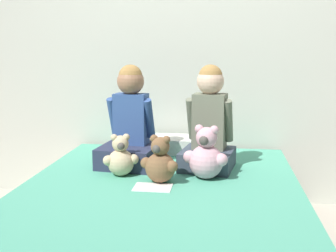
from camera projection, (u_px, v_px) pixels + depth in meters
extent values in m
cube|color=beige|center=(180.00, 42.00, 3.24)|extent=(8.00, 0.06, 2.50)
cube|color=#997F60|center=(161.00, 240.00, 2.46)|extent=(1.59, 1.87, 0.19)
cube|color=white|center=(161.00, 207.00, 2.43)|extent=(1.56, 1.84, 0.22)
cube|color=#4CA384|center=(161.00, 186.00, 2.40)|extent=(1.57, 1.85, 0.03)
cube|color=#282D47|center=(129.00, 155.00, 2.77)|extent=(0.39, 0.41, 0.13)
cube|color=#33518E|center=(131.00, 119.00, 2.78)|extent=(0.23, 0.15, 0.33)
sphere|color=#9E7051|center=(131.00, 81.00, 2.73)|extent=(0.18, 0.18, 0.18)
sphere|color=#A37A42|center=(130.00, 76.00, 2.73)|extent=(0.16, 0.16, 0.16)
cylinder|color=#33518E|center=(114.00, 117.00, 2.80)|extent=(0.07, 0.15, 0.27)
cylinder|color=#33518E|center=(149.00, 118.00, 2.74)|extent=(0.07, 0.15, 0.27)
cube|color=#384251|center=(207.00, 159.00, 2.70)|extent=(0.37, 0.39, 0.12)
cube|color=slate|center=(210.00, 121.00, 2.71)|extent=(0.23, 0.18, 0.36)
sphere|color=beige|center=(210.00, 81.00, 2.66)|extent=(0.17, 0.17, 0.17)
sphere|color=#A37A42|center=(210.00, 76.00, 2.65)|extent=(0.15, 0.15, 0.15)
cylinder|color=slate|center=(192.00, 119.00, 2.74)|extent=(0.08, 0.16, 0.29)
cylinder|color=slate|center=(228.00, 121.00, 2.67)|extent=(0.08, 0.16, 0.29)
sphere|color=#D1B78E|center=(121.00, 162.00, 2.55)|extent=(0.16, 0.16, 0.16)
sphere|color=#D1B78E|center=(120.00, 144.00, 2.52)|extent=(0.10, 0.10, 0.10)
sphere|color=#4C4742|center=(121.00, 146.00, 2.48)|extent=(0.05, 0.05, 0.05)
sphere|color=#D1B78E|center=(114.00, 138.00, 2.51)|extent=(0.04, 0.04, 0.04)
sphere|color=#D1B78E|center=(126.00, 137.00, 2.52)|extent=(0.04, 0.04, 0.04)
sphere|color=#D1B78E|center=(108.00, 160.00, 2.51)|extent=(0.06, 0.06, 0.06)
sphere|color=#D1B78E|center=(134.00, 159.00, 2.54)|extent=(0.06, 0.06, 0.06)
sphere|color=#DBA3B2|center=(206.00, 162.00, 2.49)|extent=(0.20, 0.20, 0.20)
sphere|color=#DBA3B2|center=(206.00, 138.00, 2.46)|extent=(0.13, 0.13, 0.13)
sphere|color=#4C4742|center=(204.00, 141.00, 2.41)|extent=(0.06, 0.06, 0.06)
sphere|color=#DBA3B2|center=(199.00, 129.00, 2.47)|extent=(0.05, 0.05, 0.05)
sphere|color=#DBA3B2|center=(214.00, 130.00, 2.44)|extent=(0.05, 0.05, 0.05)
sphere|color=#DBA3B2|center=(190.00, 157.00, 2.50)|extent=(0.08, 0.08, 0.08)
sphere|color=#DBA3B2|center=(221.00, 160.00, 2.43)|extent=(0.08, 0.08, 0.08)
sphere|color=brown|center=(160.00, 168.00, 2.41)|extent=(0.17, 0.17, 0.17)
sphere|color=brown|center=(160.00, 146.00, 2.39)|extent=(0.11, 0.11, 0.11)
sphere|color=#4C4742|center=(157.00, 149.00, 2.35)|extent=(0.05, 0.05, 0.05)
sphere|color=brown|center=(154.00, 138.00, 2.40)|extent=(0.05, 0.05, 0.05)
sphere|color=brown|center=(166.00, 140.00, 2.37)|extent=(0.05, 0.05, 0.05)
sphere|color=brown|center=(146.00, 163.00, 2.43)|extent=(0.07, 0.07, 0.07)
sphere|color=brown|center=(172.00, 166.00, 2.36)|extent=(0.07, 0.07, 0.07)
cube|color=silver|center=(176.00, 144.00, 3.14)|extent=(0.51, 0.27, 0.11)
cube|color=white|center=(153.00, 187.00, 2.33)|extent=(0.21, 0.15, 0.00)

